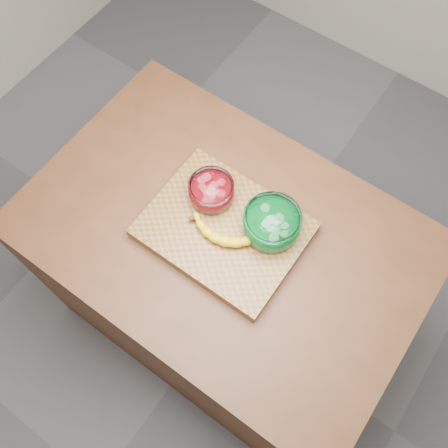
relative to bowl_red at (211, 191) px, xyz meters
The scene contains 7 objects.
ground 0.98m from the bowl_red, 34.66° to the right, with size 3.50×3.50×0.00m, color #545559.
room_shell 0.72m from the bowl_red, 34.66° to the right, with size 3.52×3.52×2.71m.
counter 0.53m from the bowl_red, 34.66° to the right, with size 1.20×0.80×0.90m, color #4A2916.
cutting_board 0.12m from the bowl_red, 34.66° to the right, with size 0.45×0.35×0.04m, color brown.
bowl_red is the anchor object (origin of this frame).
bowl_green 0.20m from the bowl_red, ahead, with size 0.16×0.16×0.08m.
banana 0.12m from the bowl_red, 31.06° to the right, with size 0.24×0.15×0.04m, color gold, non-canonical shape.
Camera 1 is at (0.35, -0.49, 2.25)m, focal length 40.00 mm.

